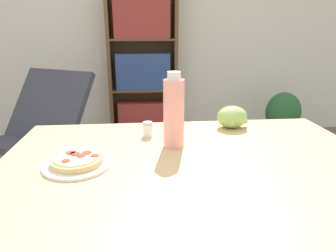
# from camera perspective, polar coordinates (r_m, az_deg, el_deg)

# --- Properties ---
(wall_back) EXTENTS (8.00, 0.05, 2.60)m
(wall_back) POSITION_cam_1_polar(r_m,az_deg,el_deg) (3.50, -4.94, 19.41)
(wall_back) COLOR silver
(wall_back) RESTS_ON ground_plane
(dining_table) EXTENTS (1.32, 0.93, 0.77)m
(dining_table) POSITION_cam_1_polar(r_m,az_deg,el_deg) (1.07, 4.38, -11.42)
(dining_table) COLOR tan
(dining_table) RESTS_ON ground_plane
(pizza_on_plate) EXTENTS (0.22, 0.22, 0.04)m
(pizza_on_plate) POSITION_cam_1_polar(r_m,az_deg,el_deg) (1.03, -16.93, -6.58)
(pizza_on_plate) COLOR white
(pizza_on_plate) RESTS_ON dining_table
(grape_bunch) EXTENTS (0.15, 0.11, 0.10)m
(grape_bunch) POSITION_cam_1_polar(r_m,az_deg,el_deg) (1.39, 12.07, 1.69)
(grape_bunch) COLOR #93BC5B
(grape_bunch) RESTS_ON dining_table
(drink_bottle) EXTENTS (0.08, 0.08, 0.29)m
(drink_bottle) POSITION_cam_1_polar(r_m,az_deg,el_deg) (1.12, 1.11, 2.59)
(drink_bottle) COLOR pink
(drink_bottle) RESTS_ON dining_table
(salt_shaker) EXTENTS (0.04, 0.04, 0.06)m
(salt_shaker) POSITION_cam_1_polar(r_m,az_deg,el_deg) (1.26, -3.88, -0.61)
(salt_shaker) COLOR white
(salt_shaker) RESTS_ON dining_table
(lounge_chair_near) EXTENTS (0.92, 0.99, 0.88)m
(lounge_chair_near) POSITION_cam_1_polar(r_m,az_deg,el_deg) (2.65, -23.39, -3.93)
(lounge_chair_near) COLOR slate
(lounge_chair_near) RESTS_ON ground_plane
(bookshelf) EXTENTS (0.75, 0.27, 1.66)m
(bookshelf) POSITION_cam_1_polar(r_m,az_deg,el_deg) (3.37, -4.79, 10.71)
(bookshelf) COLOR brown
(bookshelf) RESTS_ON ground_plane
(potted_plant_floor) EXTENTS (0.37, 0.32, 0.57)m
(potted_plant_floor) POSITION_cam_1_polar(r_m,az_deg,el_deg) (3.45, 21.01, 1.76)
(potted_plant_floor) COLOR #BCB2A3
(potted_plant_floor) RESTS_ON ground_plane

